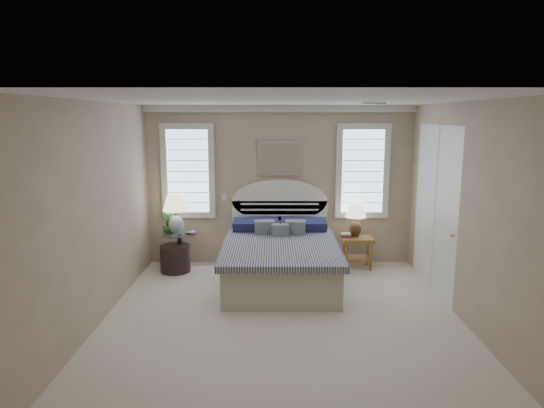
{
  "coord_description": "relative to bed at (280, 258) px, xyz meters",
  "views": [
    {
      "loc": [
        -0.12,
        -5.68,
        2.52
      ],
      "look_at": [
        -0.13,
        1.0,
        1.3
      ],
      "focal_mm": 32.0,
      "sensor_mm": 36.0,
      "label": 1
    }
  ],
  "objects": [
    {
      "name": "hvac_vent",
      "position": [
        1.2,
        -0.66,
        2.29
      ],
      "size": [
        0.3,
        0.2,
        0.02
      ],
      "primitive_type": "cube",
      "color": "#B2B2B2",
      "rests_on": "ceiling"
    },
    {
      "name": "crown_molding",
      "position": [
        0.0,
        1.0,
        2.25
      ],
      "size": [
        4.5,
        0.08,
        0.12
      ],
      "primitive_type": "cube",
      "color": "silver",
      "rests_on": "wall_back"
    },
    {
      "name": "wall_right",
      "position": [
        2.25,
        -1.46,
        0.96
      ],
      "size": [
        0.02,
        5.0,
        2.7
      ],
      "primitive_type": "cube",
      "color": "tan",
      "rests_on": "floor"
    },
    {
      "name": "books_right",
      "position": [
        1.1,
        0.69,
        0.18
      ],
      "size": [
        0.18,
        0.13,
        0.07
      ],
      "rotation": [
        0.0,
        0.0,
        -0.01
      ],
      "color": "maroon",
      "rests_on": "nightstand_right"
    },
    {
      "name": "potted_plant",
      "position": [
        -1.84,
        0.57,
        0.42
      ],
      "size": [
        0.19,
        0.19,
        0.34
      ],
      "primitive_type": "imported",
      "rotation": [
        0.0,
        0.0,
        0.01
      ],
      "color": "#2F732E",
      "rests_on": "side_table_left"
    },
    {
      "name": "lamp_right",
      "position": [
        1.27,
        0.77,
        0.49
      ],
      "size": [
        0.42,
        0.42,
        0.57
      ],
      "rotation": [
        0.0,
        0.0,
        -0.24
      ],
      "color": "black",
      "rests_on": "nightstand_right"
    },
    {
      "name": "window_right",
      "position": [
        1.4,
        1.02,
        1.21
      ],
      "size": [
        0.9,
        0.06,
        1.6
      ],
      "primitive_type": "cube",
      "color": "#C9E4FF",
      "rests_on": "wall_back"
    },
    {
      "name": "painting",
      "position": [
        0.0,
        1.0,
        1.43
      ],
      "size": [
        0.74,
        0.04,
        0.58
      ],
      "primitive_type": "cube",
      "color": "silver",
      "rests_on": "wall_back"
    },
    {
      "name": "floor",
      "position": [
        0.0,
        -1.46,
        -0.39
      ],
      "size": [
        4.5,
        5.0,
        0.01
      ],
      "primitive_type": "cube",
      "color": "beige",
      "rests_on": "ground"
    },
    {
      "name": "lamp_left",
      "position": [
        -1.7,
        0.56,
        0.64
      ],
      "size": [
        0.49,
        0.49,
        0.65
      ],
      "rotation": [
        0.0,
        0.0,
        -0.28
      ],
      "color": "silver",
      "rests_on": "side_table_left"
    },
    {
      "name": "wall_back",
      "position": [
        0.0,
        1.04,
        0.96
      ],
      "size": [
        4.5,
        0.02,
        2.7
      ],
      "primitive_type": "cube",
      "color": "tan",
      "rests_on": "floor"
    },
    {
      "name": "ceiling",
      "position": [
        0.0,
        -1.46,
        2.31
      ],
      "size": [
        4.5,
        5.0,
        0.01
      ],
      "primitive_type": "cube",
      "color": "white",
      "rests_on": "wall_back"
    },
    {
      "name": "side_table_left",
      "position": [
        -1.65,
        0.59,
        0.0
      ],
      "size": [
        0.56,
        0.56,
        0.63
      ],
      "color": "black",
      "rests_on": "floor"
    },
    {
      "name": "window_left",
      "position": [
        -1.55,
        1.02,
        1.21
      ],
      "size": [
        0.9,
        0.06,
        1.6
      ],
      "primitive_type": "cube",
      "color": "#C9E4FF",
      "rests_on": "wall_back"
    },
    {
      "name": "nightstand_right",
      "position": [
        1.3,
        0.69,
        0.0
      ],
      "size": [
        0.5,
        0.4,
        0.53
      ],
      "color": "#9F6934",
      "rests_on": "floor"
    },
    {
      "name": "wall_left",
      "position": [
        -2.25,
        -1.46,
        0.96
      ],
      "size": [
        0.02,
        5.0,
        2.7
      ],
      "primitive_type": "cube",
      "color": "tan",
      "rests_on": "floor"
    },
    {
      "name": "bed",
      "position": [
        0.0,
        0.0,
        0.0
      ],
      "size": [
        1.72,
        2.28,
        1.47
      ],
      "color": "beige",
      "rests_on": "floor"
    },
    {
      "name": "books_left",
      "position": [
        -1.43,
        0.47,
        0.27
      ],
      "size": [
        0.19,
        0.17,
        0.04
      ],
      "rotation": [
        0.0,
        0.0,
        -0.38
      ],
      "color": "maroon",
      "rests_on": "side_table_left"
    },
    {
      "name": "switch_plate",
      "position": [
        -0.95,
        1.03,
        0.76
      ],
      "size": [
        0.08,
        0.01,
        0.12
      ],
      "primitive_type": "cube",
      "color": "silver",
      "rests_on": "wall_back"
    },
    {
      "name": "closet_door",
      "position": [
        2.23,
        -0.26,
        0.81
      ],
      "size": [
        0.02,
        1.8,
        2.4
      ],
      "primitive_type": "cube",
      "color": "white",
      "rests_on": "floor"
    },
    {
      "name": "floor_pot",
      "position": [
        -1.72,
        0.5,
        -0.16
      ],
      "size": [
        0.59,
        0.59,
        0.44
      ],
      "primitive_type": "cylinder",
      "rotation": [
        0.0,
        0.0,
        -0.24
      ],
      "color": "black",
      "rests_on": "floor"
    }
  ]
}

